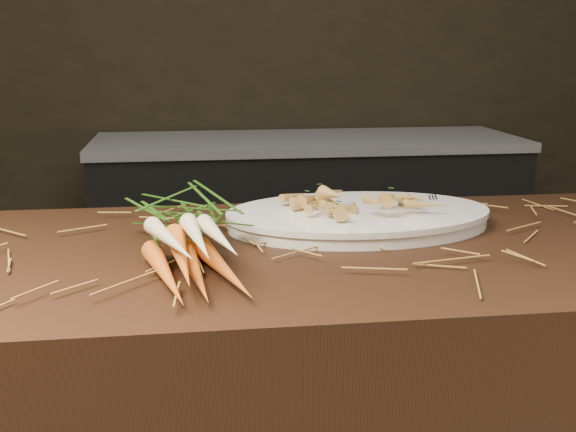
% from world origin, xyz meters
% --- Properties ---
extents(back_counter, '(1.82, 0.62, 0.84)m').
position_xyz_m(back_counter, '(0.30, 2.18, 0.42)').
color(back_counter, black).
rests_on(back_counter, ground).
extents(straw_bedding, '(1.40, 0.60, 0.02)m').
position_xyz_m(straw_bedding, '(0.00, 0.30, 0.91)').
color(straw_bedding, '#A17129').
rests_on(straw_bedding, main_counter).
extents(root_veg_bunch, '(0.21, 0.49, 0.09)m').
position_xyz_m(root_veg_bunch, '(-0.23, 0.27, 0.94)').
color(root_veg_bunch, '#D3521C').
rests_on(root_veg_bunch, main_counter).
extents(serving_platter, '(0.51, 0.36, 0.03)m').
position_xyz_m(serving_platter, '(0.10, 0.42, 0.91)').
color(serving_platter, white).
rests_on(serving_platter, main_counter).
extents(roasted_veg_heap, '(0.25, 0.19, 0.06)m').
position_xyz_m(roasted_veg_heap, '(0.10, 0.42, 0.95)').
color(roasted_veg_heap, '#A47A3B').
rests_on(roasted_veg_heap, serving_platter).
extents(serving_fork, '(0.07, 0.18, 0.00)m').
position_xyz_m(serving_fork, '(0.28, 0.41, 0.93)').
color(serving_fork, silver).
rests_on(serving_fork, serving_platter).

